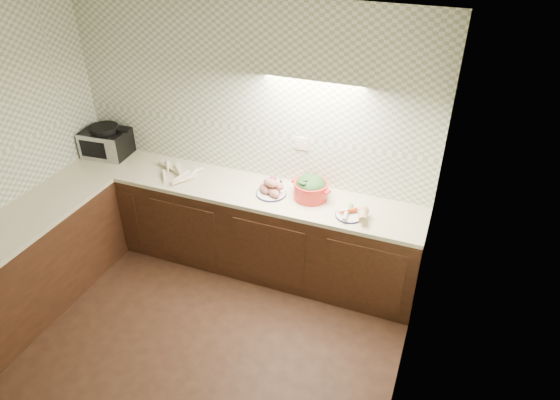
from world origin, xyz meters
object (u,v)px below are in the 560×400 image
(sweet_potato_plate, at_px, (272,188))
(onion_bowl, at_px, (274,183))
(parsnip_pile, at_px, (174,171))
(veg_plate, at_px, (356,212))
(dutch_oven, at_px, (311,188))
(toaster_oven, at_px, (106,142))

(sweet_potato_plate, xyz_separation_m, onion_bowl, (-0.03, 0.13, -0.02))
(parsnip_pile, distance_m, veg_plate, 1.87)
(onion_bowl, xyz_separation_m, dutch_oven, (0.39, -0.06, 0.06))
(veg_plate, bearing_deg, sweet_potato_plate, 174.41)
(toaster_oven, xyz_separation_m, parsnip_pile, (0.88, -0.11, -0.12))
(sweet_potato_plate, relative_size, veg_plate, 0.98)
(toaster_oven, relative_size, parsnip_pile, 1.18)
(parsnip_pile, relative_size, dutch_oven, 1.05)
(toaster_oven, distance_m, parsnip_pile, 0.89)
(toaster_oven, xyz_separation_m, sweet_potato_plate, (1.92, -0.11, -0.09))
(dutch_oven, xyz_separation_m, veg_plate, (0.46, -0.15, -0.07))
(toaster_oven, height_order, veg_plate, toaster_oven)
(onion_bowl, bearing_deg, toaster_oven, -179.56)
(toaster_oven, xyz_separation_m, veg_plate, (2.75, -0.19, -0.11))
(sweet_potato_plate, height_order, veg_plate, sweet_potato_plate)
(toaster_oven, bearing_deg, dutch_oven, -5.41)
(sweet_potato_plate, distance_m, onion_bowl, 0.13)
(parsnip_pile, bearing_deg, dutch_oven, 2.99)
(onion_bowl, bearing_deg, veg_plate, -13.65)
(toaster_oven, bearing_deg, onion_bowl, -3.94)
(parsnip_pile, distance_m, dutch_oven, 1.41)
(dutch_oven, relative_size, veg_plate, 1.31)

